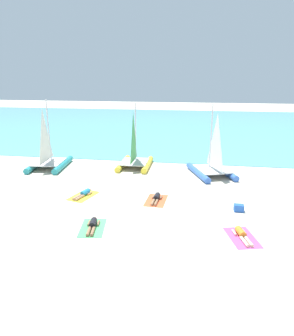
% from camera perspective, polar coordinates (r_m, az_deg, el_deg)
% --- Properties ---
extents(ground_plane, '(120.00, 120.00, 0.00)m').
position_cam_1_polar(ground_plane, '(24.82, 2.06, 0.83)').
color(ground_plane, beige).
extents(ocean_water, '(120.00, 40.00, 0.05)m').
position_cam_1_polar(ocean_water, '(44.58, 5.53, 7.82)').
color(ocean_water, '#5BB2C1').
rests_on(ocean_water, ground).
extents(sailboat_blue, '(3.60, 4.38, 4.92)m').
position_cam_1_polar(sailboat_blue, '(22.17, 11.84, 0.52)').
color(sailboat_blue, blue).
rests_on(sailboat_blue, ground).
extents(sailboat_teal, '(2.90, 4.13, 5.06)m').
position_cam_1_polar(sailboat_teal, '(24.62, -17.56, 1.74)').
color(sailboat_teal, teal).
rests_on(sailboat_teal, ground).
extents(sailboat_yellow, '(2.41, 3.72, 4.80)m').
position_cam_1_polar(sailboat_yellow, '(23.66, -2.26, 1.83)').
color(sailboat_yellow, yellow).
rests_on(sailboat_yellow, ground).
extents(towel_leftmost, '(1.55, 2.12, 0.01)m').
position_cam_1_polar(towel_leftmost, '(18.55, -11.59, -5.02)').
color(towel_leftmost, yellow).
rests_on(towel_leftmost, ground).
extents(sunbather_leftmost, '(0.78, 1.55, 0.30)m').
position_cam_1_polar(sunbather_leftmost, '(18.56, -11.49, -4.59)').
color(sunbather_leftmost, '#268CCC').
rests_on(sunbather_leftmost, towel_leftmost).
extents(towel_center_left, '(1.41, 2.06, 0.01)m').
position_cam_1_polar(towel_center_left, '(14.76, -9.95, -10.75)').
color(towel_center_left, '#4CB266').
rests_on(towel_center_left, ground).
extents(sunbather_center_left, '(0.67, 1.57, 0.30)m').
position_cam_1_polar(sunbather_center_left, '(14.76, -9.93, -10.20)').
color(sunbather_center_left, black).
rests_on(sunbather_center_left, towel_center_left).
extents(towel_center_right, '(1.19, 1.95, 0.01)m').
position_cam_1_polar(towel_center_right, '(17.53, 1.67, -5.96)').
color(towel_center_right, '#EA5933').
rests_on(towel_center_right, ground).
extents(sunbather_center_right, '(0.56, 1.56, 0.30)m').
position_cam_1_polar(sunbather_center_right, '(17.55, 1.71, -5.50)').
color(sunbather_center_right, black).
rests_on(sunbather_center_right, towel_center_right).
extents(towel_rightmost, '(1.56, 2.12, 0.01)m').
position_cam_1_polar(towel_rightmost, '(14.37, 17.00, -12.07)').
color(towel_rightmost, '#D84C99').
rests_on(towel_rightmost, ground).
extents(sunbather_rightmost, '(0.78, 1.55, 0.30)m').
position_cam_1_polar(sunbather_rightmost, '(14.37, 16.95, -11.51)').
color(sunbather_rightmost, orange).
rests_on(sunbather_rightmost, towel_rightmost).
extents(cooler_box, '(0.50, 0.36, 0.36)m').
position_cam_1_polar(cooler_box, '(16.83, 16.45, -7.03)').
color(cooler_box, blue).
rests_on(cooler_box, ground).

